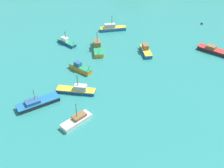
# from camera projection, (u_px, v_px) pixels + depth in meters

# --- Properties ---
(ground) EXTENTS (260.00, 280.00, 0.50)m
(ground) POSITION_uv_depth(u_px,v_px,m) (151.00, 98.00, 75.87)
(ground) COLOR teal
(fishing_boat_1) EXTENTS (7.09, 6.85, 4.72)m
(fishing_boat_1) POSITION_uv_depth(u_px,v_px,m) (66.00, 42.00, 99.32)
(fishing_boat_1) COLOR #14478C
(fishing_boat_1) RESTS_ON ground
(fishing_boat_2) EXTENTS (7.28, 6.50, 3.08)m
(fishing_boat_2) POSITION_uv_depth(u_px,v_px,m) (80.00, 68.00, 85.58)
(fishing_boat_2) COLOR orange
(fishing_boat_2) RESTS_ON ground
(fishing_boat_3) EXTENTS (10.60, 9.31, 2.63)m
(fishing_boat_3) POSITION_uv_depth(u_px,v_px,m) (214.00, 50.00, 94.53)
(fishing_boat_3) COLOR #232328
(fishing_boat_3) RESTS_ON ground
(fishing_boat_6) EXTENTS (7.49, 7.18, 5.88)m
(fishing_boat_6) POSITION_uv_depth(u_px,v_px,m) (77.00, 120.00, 67.35)
(fishing_boat_6) COLOR silver
(fishing_boat_6) RESTS_ON ground
(fishing_boat_7) EXTENTS (11.08, 8.12, 5.19)m
(fishing_boat_7) POSITION_uv_depth(u_px,v_px,m) (37.00, 103.00, 72.69)
(fishing_boat_7) COLOR #232328
(fishing_boat_7) RESTS_ON ground
(fishing_boat_8) EXTENTS (3.97, 10.80, 6.51)m
(fishing_boat_8) POSITION_uv_depth(u_px,v_px,m) (98.00, 47.00, 95.71)
(fishing_boat_8) COLOR orange
(fishing_boat_8) RESTS_ON ground
(fishing_boat_11) EXTENTS (3.42, 8.24, 2.82)m
(fishing_boat_11) POSITION_uv_depth(u_px,v_px,m) (146.00, 50.00, 94.17)
(fishing_boat_11) COLOR #1E5BA8
(fishing_boat_11) RESTS_ON ground
(fishing_boat_12) EXTENTS (10.16, 3.90, 5.89)m
(fishing_boat_12) POSITION_uv_depth(u_px,v_px,m) (112.00, 28.00, 108.03)
(fishing_boat_12) COLOR #1E5BA8
(fishing_boat_12) RESTS_ON ground
(fishing_boat_15) EXTENTS (10.77, 4.33, 5.62)m
(fishing_boat_15) POSITION_uv_depth(u_px,v_px,m) (77.00, 90.00, 76.97)
(fishing_boat_15) COLOR #14478C
(fishing_boat_15) RESTS_ON ground
(buoy_1) EXTENTS (0.97, 0.97, 0.97)m
(buoy_1) POSITION_uv_depth(u_px,v_px,m) (202.00, 24.00, 113.09)
(buoy_1) COLOR #232328
(buoy_1) RESTS_ON ground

